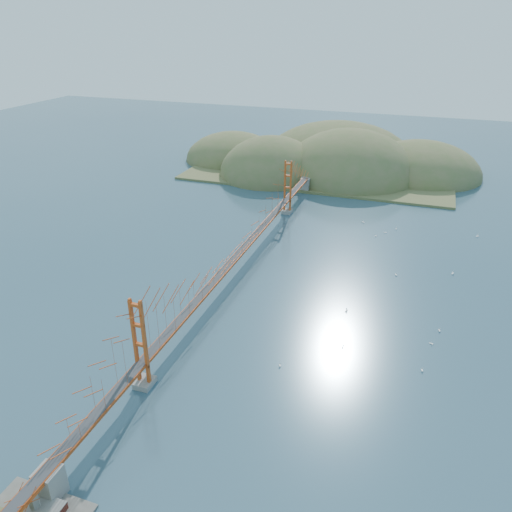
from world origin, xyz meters
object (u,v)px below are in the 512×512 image
(fort, at_px, (42,509))
(sailboat_1, at_px, (396,274))
(sailboat_0, at_px, (346,310))
(sailboat_2, at_px, (431,343))
(bridge, at_px, (237,234))

(fort, bearing_deg, sailboat_1, 65.89)
(fort, relative_size, sailboat_0, 5.75)
(fort, relative_size, sailboat_2, 6.53)
(sailboat_2, bearing_deg, sailboat_1, 108.70)
(sailboat_2, height_order, sailboat_0, sailboat_0)
(sailboat_1, bearing_deg, fort, -114.11)
(bridge, distance_m, sailboat_2, 33.98)
(fort, distance_m, sailboat_2, 48.79)
(fort, xyz_separation_m, sailboat_0, (19.12, 41.89, -0.52))
(bridge, height_order, sailboat_1, bridge)
(bridge, height_order, sailboat_2, bridge)
(bridge, relative_size, sailboat_0, 146.63)
(fort, relative_size, sailboat_1, 5.98)
(sailboat_1, bearing_deg, sailboat_0, -112.80)
(bridge, xyz_separation_m, sailboat_2, (31.59, -10.47, -6.87))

